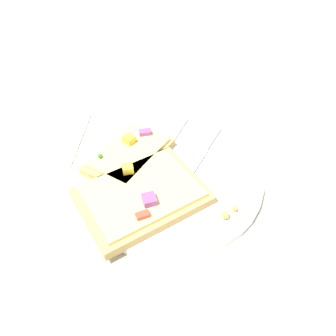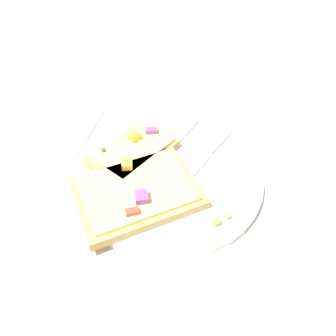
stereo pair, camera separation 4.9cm
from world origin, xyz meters
name	(u,v)px [view 2 (the right image)]	position (x,y,z in m)	size (l,w,h in m)	color
ground_plane	(168,178)	(0.00, 0.00, 0.00)	(4.00, 4.00, 0.00)	#BCB29E
plate	(168,175)	(0.00, 0.00, 0.01)	(0.29, 0.29, 0.01)	white
fork	(158,157)	(-0.03, -0.02, 0.01)	(0.20, 0.09, 0.01)	silver
knife	(205,155)	(-0.05, 0.05, 0.01)	(0.19, 0.10, 0.01)	silver
pizza_slice_main	(137,192)	(0.06, -0.03, 0.02)	(0.20, 0.21, 0.03)	tan
pizza_slice_corner	(133,151)	(-0.03, -0.06, 0.02)	(0.16, 0.14, 0.03)	tan
crumb_scatter	(195,198)	(0.05, 0.05, 0.02)	(0.10, 0.12, 0.01)	tan
napkin	(70,128)	(-0.08, -0.20, 0.00)	(0.14, 0.09, 0.01)	white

